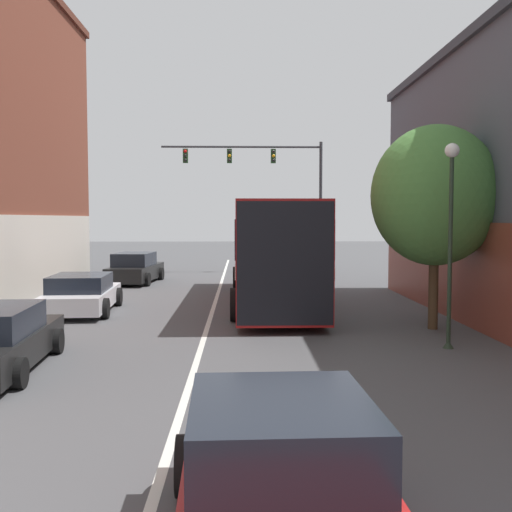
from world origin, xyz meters
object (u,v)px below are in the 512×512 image
object	(u,v)px
parked_car_left_far	(82,294)
street_tree_near	(435,196)
hatchback_foreground	(283,481)
traffic_signal_gantry	(270,175)
bus	(272,248)
street_lamp	(451,225)
parked_car_left_near	(135,269)

from	to	relation	value
parked_car_left_far	street_tree_near	size ratio (longest dim) A/B	0.82
street_tree_near	parked_car_left_far	bearing A→B (deg)	163.21
hatchback_foreground	parked_car_left_far	distance (m)	15.29
traffic_signal_gantry	bus	bearing A→B (deg)	-92.37
hatchback_foreground	street_tree_near	xyz separation A→B (m)	(4.96, 11.03, 3.05)
parked_car_left_far	street_lamp	distance (m)	11.86
traffic_signal_gantry	hatchback_foreground	bearing A→B (deg)	-92.49
bus	traffic_signal_gantry	bearing A→B (deg)	-2.57
parked_car_left_near	street_tree_near	distance (m)	16.36
parked_car_left_far	street_tree_near	xyz separation A→B (m)	(10.58, -3.19, 3.10)
bus	street_lamp	bearing A→B (deg)	-154.46
parked_car_left_far	street_lamp	world-z (taller)	street_lamp
bus	parked_car_left_near	size ratio (longest dim) A/B	2.68
parked_car_left_near	traffic_signal_gantry	size ratio (longest dim) A/B	0.52
street_lamp	parked_car_left_far	bearing A→B (deg)	150.80
bus	street_tree_near	size ratio (longest dim) A/B	2.26
street_tree_near	hatchback_foreground	bearing A→B (deg)	-114.21
parked_car_left_near	street_lamp	xyz separation A→B (m)	(9.99, -14.73, 2.24)
bus	street_lamp	xyz separation A→B (m)	(3.80, -7.87, 0.91)
hatchback_foreground	parked_car_left_far	size ratio (longest dim) A/B	0.86
bus	hatchback_foreground	bearing A→B (deg)	177.23
traffic_signal_gantry	street_tree_near	world-z (taller)	traffic_signal_gantry
parked_car_left_near	street_lamp	world-z (taller)	street_lamp
parked_car_left_near	street_tree_near	size ratio (longest dim) A/B	0.85
street_lamp	hatchback_foreground	bearing A→B (deg)	-117.94
hatchback_foreground	traffic_signal_gantry	xyz separation A→B (m)	(1.27, 29.17, 4.92)
bus	street_tree_near	xyz separation A→B (m)	(4.22, -5.39, 1.69)
hatchback_foreground	traffic_signal_gantry	world-z (taller)	traffic_signal_gantry
hatchback_foreground	parked_car_left_far	xyz separation A→B (m)	(-5.62, 14.22, -0.04)
parked_car_left_near	street_tree_near	xyz separation A→B (m)	(10.42, -12.25, 3.02)
traffic_signal_gantry	street_lamp	world-z (taller)	traffic_signal_gantry
bus	parked_car_left_near	distance (m)	9.34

